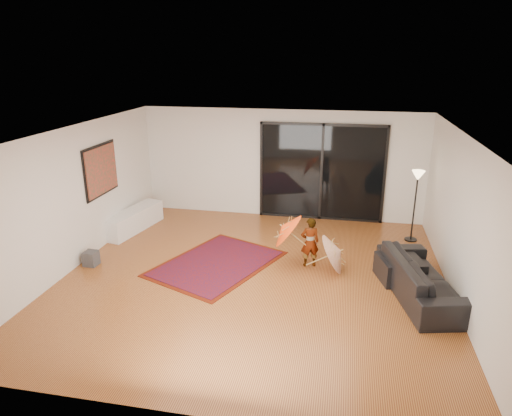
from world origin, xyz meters
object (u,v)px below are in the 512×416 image
(sofa, at_px, (422,278))
(child, at_px, (310,242))
(media_console, at_px, (134,220))
(ottoman, at_px, (400,269))

(sofa, distance_m, child, 2.14)
(sofa, bearing_deg, media_console, 59.50)
(media_console, distance_m, child, 4.38)
(child, bearing_deg, ottoman, 152.84)
(media_console, height_order, child, child)
(sofa, bearing_deg, child, 54.98)
(sofa, relative_size, ottoman, 3.09)
(media_console, height_order, sofa, sofa)
(media_console, bearing_deg, sofa, -6.32)
(ottoman, relative_size, child, 0.74)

